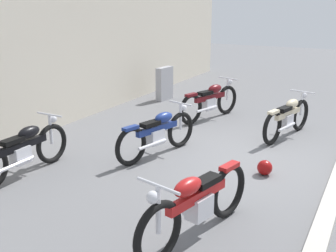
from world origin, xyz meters
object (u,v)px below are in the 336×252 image
(motorcycle_red, at_px, (196,204))
(stone_marker, at_px, (165,83))
(helmet, at_px, (265,168))
(motorcycle_blue, at_px, (158,133))
(motorcycle_cream, at_px, (288,117))
(motorcycle_black, at_px, (23,150))
(motorcycle_maroon, at_px, (210,101))

(motorcycle_red, bearing_deg, stone_marker, -135.51)
(helmet, xyz_separation_m, motorcycle_blue, (-0.04, 2.05, 0.32))
(stone_marker, relative_size, motorcycle_red, 0.46)
(motorcycle_blue, height_order, motorcycle_cream, motorcycle_blue)
(motorcycle_black, distance_m, motorcycle_maroon, 4.90)
(motorcycle_maroon, bearing_deg, helmet, -124.78)
(motorcycle_maroon, xyz_separation_m, motorcycle_cream, (-0.54, -2.01, -0.02))
(motorcycle_black, relative_size, motorcycle_cream, 1.03)
(stone_marker, distance_m, motorcycle_black, 6.03)
(motorcycle_red, bearing_deg, motorcycle_blue, -128.38)
(motorcycle_black, xyz_separation_m, motorcycle_maroon, (4.69, -1.42, 0.01))
(stone_marker, height_order, motorcycle_cream, stone_marker)
(motorcycle_blue, bearing_deg, motorcycle_black, 155.71)
(motorcycle_black, bearing_deg, motorcycle_cream, -38.78)
(motorcycle_maroon, relative_size, motorcycle_cream, 1.03)
(motorcycle_black, height_order, motorcycle_cream, motorcycle_black)
(motorcycle_black, distance_m, motorcycle_cream, 5.39)
(motorcycle_maroon, bearing_deg, motorcycle_black, -179.34)
(motorcycle_cream, bearing_deg, motorcycle_black, 153.96)
(helmet, height_order, motorcycle_black, motorcycle_black)
(motorcycle_red, height_order, motorcycle_cream, motorcycle_red)
(helmet, relative_size, motorcycle_maroon, 0.12)
(stone_marker, relative_size, motorcycle_cream, 0.49)
(stone_marker, xyz_separation_m, motorcycle_blue, (-4.12, -2.10, -0.04))
(stone_marker, xyz_separation_m, motorcycle_black, (-6.00, -0.59, -0.04))
(helmet, xyz_separation_m, motorcycle_black, (-1.92, 3.56, 0.32))
(motorcycle_cream, bearing_deg, motorcycle_red, -167.79)
(stone_marker, distance_m, motorcycle_cream, 4.42)
(motorcycle_maroon, height_order, motorcycle_red, motorcycle_red)
(stone_marker, bearing_deg, motorcycle_maroon, -123.13)
(motorcycle_blue, distance_m, motorcycle_red, 2.90)
(stone_marker, height_order, motorcycle_black, stone_marker)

